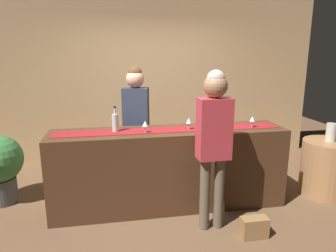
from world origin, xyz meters
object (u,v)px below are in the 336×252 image
at_px(wine_glass_far_end, 189,121).
at_px(customer_sipping, 214,134).
at_px(vase_on_side_table, 331,132).
at_px(wine_glass_mid_counter, 252,119).
at_px(round_side_table, 327,168).
at_px(wine_glass_near_customer, 145,124).
at_px(wine_bottle_green, 202,120).
at_px(wine_bottle_clear, 115,122).
at_px(bartender, 136,115).
at_px(handbag, 254,227).

bearing_deg(wine_glass_far_end, customer_sipping, -77.72).
bearing_deg(wine_glass_far_end, vase_on_side_table, -0.31).
distance_m(wine_glass_mid_counter, customer_sipping, 0.85).
distance_m(wine_glass_mid_counter, round_side_table, 1.34).
xyz_separation_m(wine_glass_near_customer, wine_glass_far_end, (0.53, 0.07, 0.00)).
bearing_deg(wine_glass_mid_counter, wine_bottle_green, 175.94).
relative_size(wine_bottle_clear, vase_on_side_table, 1.26).
distance_m(wine_bottle_green, wine_glass_near_customer, 0.70).
distance_m(wine_bottle_clear, wine_glass_mid_counter, 1.67).
relative_size(wine_glass_far_end, round_side_table, 0.19).
relative_size(bartender, handbag, 6.11).
xyz_separation_m(wine_bottle_green, handbag, (0.34, -0.83, -0.99)).
distance_m(wine_glass_near_customer, handbag, 1.62).
xyz_separation_m(wine_bottle_green, wine_glass_far_end, (-0.17, -0.00, -0.01)).
relative_size(customer_sipping, handbag, 6.17).
bearing_deg(wine_glass_near_customer, wine_glass_far_end, 7.16).
bearing_deg(customer_sipping, wine_glass_near_customer, 141.31).
relative_size(wine_glass_mid_counter, handbag, 0.51).
distance_m(wine_glass_mid_counter, bartender, 1.52).
distance_m(wine_bottle_green, wine_glass_mid_counter, 0.63).
xyz_separation_m(wine_glass_near_customer, handbag, (1.04, -0.76, -0.98)).
distance_m(wine_bottle_green, bartender, 0.96).
bearing_deg(wine_bottle_green, wine_bottle_clear, 177.27).
xyz_separation_m(wine_bottle_green, bartender, (-0.75, 0.60, -0.04)).
distance_m(wine_glass_far_end, vase_on_side_table, 1.95).
distance_m(round_side_table, vase_on_side_table, 0.49).
bearing_deg(bartender, wine_bottle_green, 155.79).
xyz_separation_m(vase_on_side_table, handbag, (-1.43, -0.82, -0.75)).
height_order(bartender, round_side_table, bartender).
xyz_separation_m(wine_bottle_clear, wine_glass_mid_counter, (1.67, -0.09, -0.01)).
bearing_deg(handbag, wine_glass_far_end, 121.48).
relative_size(customer_sipping, vase_on_side_table, 7.19).
height_order(wine_bottle_green, wine_glass_near_customer, wine_bottle_green).
height_order(bartender, handbag, bartender).
distance_m(wine_glass_mid_counter, vase_on_side_table, 1.17).
distance_m(wine_bottle_green, wine_glass_far_end, 0.17).
height_order(wine_glass_far_end, customer_sipping, customer_sipping).
distance_m(wine_bottle_green, handbag, 1.34).
relative_size(wine_bottle_clear, round_side_table, 0.41).
relative_size(wine_bottle_clear, bartender, 0.18).
distance_m(wine_glass_near_customer, bartender, 0.67).
relative_size(wine_bottle_green, wine_bottle_clear, 1.00).
bearing_deg(bartender, wine_bottle_clear, 76.74).
relative_size(wine_bottle_clear, handbag, 1.08).
bearing_deg(wine_bottle_clear, wine_glass_near_customer, -19.61).
height_order(wine_glass_near_customer, vase_on_side_table, wine_glass_near_customer).
xyz_separation_m(wine_bottle_clear, vase_on_side_table, (2.81, -0.06, -0.24)).
bearing_deg(vase_on_side_table, wine_glass_mid_counter, -178.45).
bearing_deg(customer_sipping, wine_bottle_clear, 146.60).
distance_m(round_side_table, handbag, 1.65).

